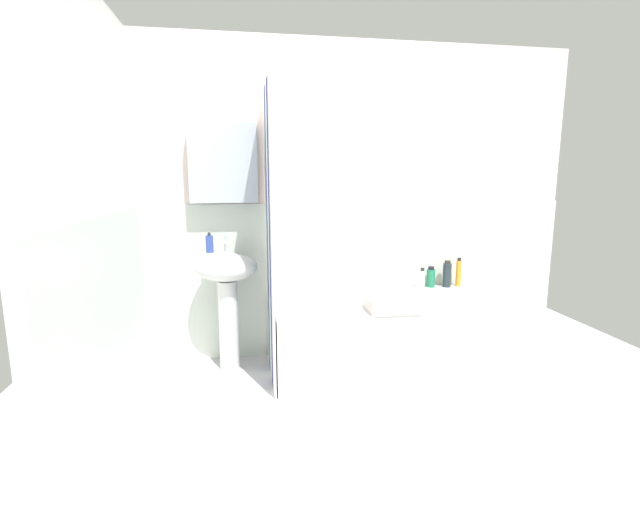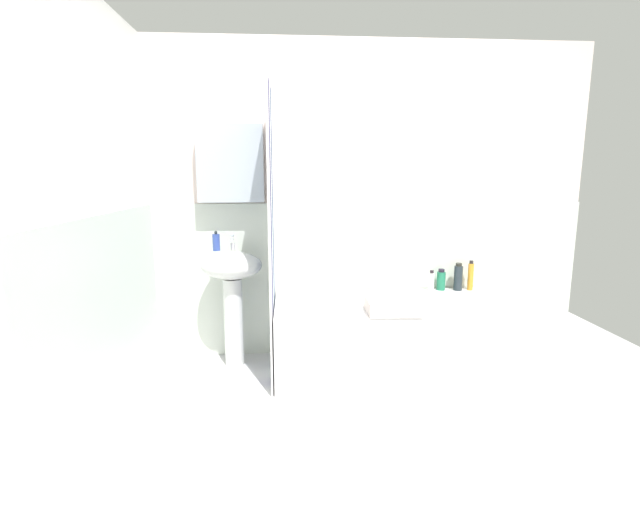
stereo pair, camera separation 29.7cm
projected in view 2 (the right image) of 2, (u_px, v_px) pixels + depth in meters
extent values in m
cube|color=silver|center=(384.00, 441.00, 2.46)|extent=(4.80, 5.60, 0.04)
cube|color=#F4DDD4|center=(354.00, 203.00, 3.49)|extent=(3.60, 0.05, 2.40)
cube|color=silver|center=(353.00, 279.00, 3.57)|extent=(3.60, 0.02, 1.20)
cube|color=silver|center=(231.00, 164.00, 3.28)|extent=(0.48, 0.12, 0.56)
cube|color=white|center=(94.00, 214.00, 2.47)|extent=(0.05, 1.81, 2.40)
cube|color=silver|center=(109.00, 319.00, 2.58)|extent=(0.02, 1.81, 1.20)
cylinder|color=silver|center=(234.00, 322.00, 3.34)|extent=(0.14, 0.14, 0.66)
ellipsoid|color=silver|center=(232.00, 266.00, 3.27)|extent=(0.44, 0.34, 0.20)
cylinder|color=silver|center=(233.00, 246.00, 3.34)|extent=(0.03, 0.03, 0.05)
cylinder|color=silver|center=(232.00, 240.00, 3.28)|extent=(0.02, 0.10, 0.02)
sphere|color=silver|center=(232.00, 235.00, 3.33)|extent=(0.03, 0.03, 0.03)
cylinder|color=#334AA0|center=(216.00, 242.00, 3.30)|extent=(0.05, 0.05, 0.12)
sphere|color=#1F2829|center=(216.00, 233.00, 3.28)|extent=(0.02, 0.02, 0.02)
cube|color=silver|center=(388.00, 336.00, 3.26)|extent=(1.62, 0.73, 0.52)
cube|color=white|center=(270.00, 243.00, 2.79)|extent=(0.01, 0.15, 2.00)
cube|color=navy|center=(271.00, 239.00, 2.93)|extent=(0.01, 0.15, 2.00)
cube|color=white|center=(271.00, 236.00, 3.07)|extent=(0.01, 0.15, 2.00)
cube|color=navy|center=(272.00, 233.00, 3.22)|extent=(0.01, 0.15, 2.00)
cube|color=white|center=(273.00, 231.00, 3.36)|extent=(0.01, 0.15, 2.00)
cylinder|color=orange|center=(471.00, 277.00, 3.53)|extent=(0.04, 0.04, 0.21)
cylinder|color=#262224|center=(471.00, 262.00, 3.51)|extent=(0.03, 0.03, 0.02)
cylinder|color=#253036|center=(458.00, 278.00, 3.52)|extent=(0.07, 0.07, 0.19)
cylinder|color=#2B2C25|center=(459.00, 265.00, 3.51)|extent=(0.05, 0.05, 0.02)
cylinder|color=#1F7551|center=(441.00, 281.00, 3.54)|extent=(0.07, 0.07, 0.14)
cylinder|color=black|center=(441.00, 270.00, 3.52)|extent=(0.05, 0.05, 0.02)
cylinder|color=white|center=(431.00, 282.00, 3.50)|extent=(0.04, 0.04, 0.14)
cylinder|color=black|center=(432.00, 272.00, 3.49)|extent=(0.03, 0.03, 0.02)
cube|color=beige|center=(393.00, 306.00, 2.96)|extent=(0.35, 0.25, 0.09)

